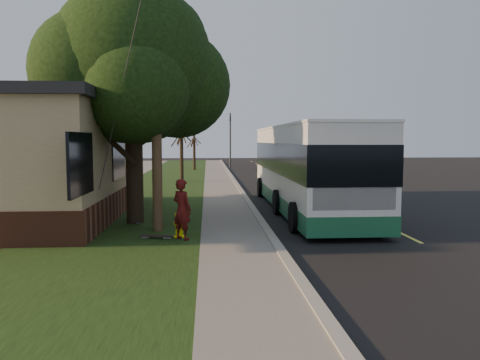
% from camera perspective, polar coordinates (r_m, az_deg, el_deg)
% --- Properties ---
extents(ground, '(120.00, 120.00, 0.00)m').
position_cam_1_polar(ground, '(13.50, 3.77, -7.10)').
color(ground, black).
rests_on(ground, ground).
extents(road, '(8.00, 80.00, 0.01)m').
position_cam_1_polar(road, '(23.97, 10.04, -1.88)').
color(road, black).
rests_on(road, ground).
extents(curb, '(0.25, 80.00, 0.12)m').
position_cam_1_polar(curb, '(23.32, 0.45, -1.86)').
color(curb, gray).
rests_on(curb, ground).
extents(sidewalk, '(2.00, 80.00, 0.08)m').
position_cam_1_polar(sidewalk, '(23.27, -2.00, -1.93)').
color(sidewalk, slate).
rests_on(sidewalk, ground).
extents(grass_verge, '(5.00, 80.00, 0.07)m').
position_cam_1_polar(grass_verge, '(23.41, -10.60, -1.98)').
color(grass_verge, black).
rests_on(grass_verge, ground).
extents(fire_hydrant, '(0.32, 0.32, 0.74)m').
position_cam_1_polar(fire_hydrant, '(13.32, -7.42, -5.40)').
color(fire_hydrant, '#FFEE0D').
rests_on(fire_hydrant, grass_verge).
extents(utility_pole, '(2.86, 3.21, 9.07)m').
position_cam_1_polar(utility_pole, '(14.28, -10.26, 12.17)').
color(utility_pole, '#473321').
rests_on(utility_pole, ground).
extents(leafy_tree, '(6.30, 6.00, 7.80)m').
position_cam_1_polar(leafy_tree, '(16.09, -12.78, 13.22)').
color(leafy_tree, black).
rests_on(leafy_tree, grass_verge).
extents(bare_tree_near, '(1.38, 1.21, 4.31)m').
position_cam_1_polar(bare_tree_near, '(31.14, -7.14, 3.66)').
color(bare_tree_near, black).
rests_on(bare_tree_near, grass_verge).
extents(bare_tree_far, '(1.38, 1.21, 4.03)m').
position_cam_1_polar(bare_tree_far, '(43.11, -5.60, 3.81)').
color(bare_tree_far, black).
rests_on(bare_tree_far, grass_verge).
extents(traffic_signal, '(0.18, 0.22, 5.50)m').
position_cam_1_polar(traffic_signal, '(47.14, -1.20, 5.34)').
color(traffic_signal, '#2D2D30').
rests_on(traffic_signal, ground).
extents(transit_bus, '(2.86, 12.41, 3.36)m').
position_cam_1_polar(transit_bus, '(18.76, 8.08, 1.75)').
color(transit_bus, silver).
rests_on(transit_bus, ground).
extents(skateboarder, '(0.73, 0.71, 1.68)m').
position_cam_1_polar(skateboarder, '(12.94, -7.08, -3.56)').
color(skateboarder, '#450E0D').
rests_on(skateboarder, grass_verge).
extents(skateboard_main, '(0.33, 0.75, 0.07)m').
position_cam_1_polar(skateboard_main, '(15.97, -12.29, -4.89)').
color(skateboard_main, black).
rests_on(skateboard_main, grass_verge).
extents(skateboard_spare, '(0.94, 0.41, 0.09)m').
position_cam_1_polar(skateboard_spare, '(13.30, -10.19, -6.77)').
color(skateboard_spare, black).
rests_on(skateboard_spare, grass_verge).
extents(dumpster, '(1.66, 1.38, 1.35)m').
position_cam_1_polar(dumpster, '(18.67, -23.69, -1.94)').
color(dumpster, black).
rests_on(dumpster, building_lot).
extents(distant_car, '(1.67, 3.93, 1.32)m').
position_cam_1_polar(distant_car, '(43.92, 3.48, 2.10)').
color(distant_car, black).
rests_on(distant_car, ground).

